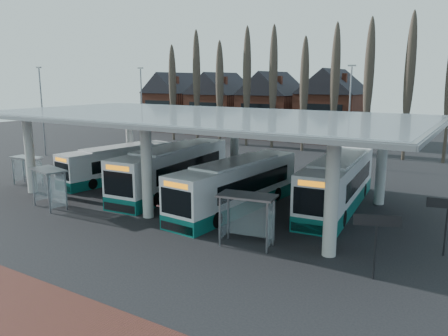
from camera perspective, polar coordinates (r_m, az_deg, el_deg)
The scene contains 17 objects.
ground at distance 27.17m, azimuth -13.34°, elevation -7.60°, with size 140.00×140.00×0.00m, color black.
station_canopy at distance 31.98m, azimuth -3.62°, elevation 5.97°, with size 32.00×16.00×6.34m.
poplar_row at distance 54.19m, azimuth 12.10°, elevation 11.25°, with size 45.10×1.10×14.50m.
townhouse_row at distance 70.81m, azimuth 2.90°, elevation 9.18°, with size 36.80×10.30×12.25m.
lamp_post_a at distance 54.17m, azimuth -10.68°, elevation 7.66°, with size 0.80×0.16×10.17m.
lamp_post_b at distance 45.81m, azimuth 16.03°, elevation 6.76°, with size 0.80×0.16×10.17m.
lamp_post_d at distance 54.83m, azimuth -22.66°, elevation 7.03°, with size 0.80×0.16×10.17m.
bus_0 at distance 39.62m, azimuth -13.54°, elevation 0.51°, with size 3.83×11.09×3.02m.
bus_1 at distance 34.67m, azimuth -6.63°, elevation -0.32°, with size 3.87×13.17×3.61m.
bus_2 at distance 29.79m, azimuth 1.67°, elevation -2.39°, with size 3.45×12.37×3.39m.
bus_3 at distance 31.27m, azimuth 14.64°, elevation -1.98°, with size 3.89×12.90×3.53m.
shelter_0 at distance 40.20m, azimuth -24.22°, elevation 0.45°, with size 2.69×1.49×2.42m.
shelter_1 at distance 32.34m, azimuth -21.69°, elevation -1.38°, with size 3.22×2.12×2.75m.
shelter_2 at distance 23.25m, azimuth 3.13°, elevation -5.26°, with size 3.24×1.99×2.81m.
info_sign_0 at distance 20.26m, azimuth 19.34°, elevation -7.09°, with size 1.90×0.86×2.99m.
info_sign_1 at distance 24.35m, azimuth 27.22°, elevation -4.67°, with size 1.97×0.56×2.98m.
barrier at distance 27.88m, azimuth -6.91°, elevation -5.24°, with size 1.94×0.68×0.98m.
Camera 1 is at (18.42, -17.96, 8.72)m, focal length 35.00 mm.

